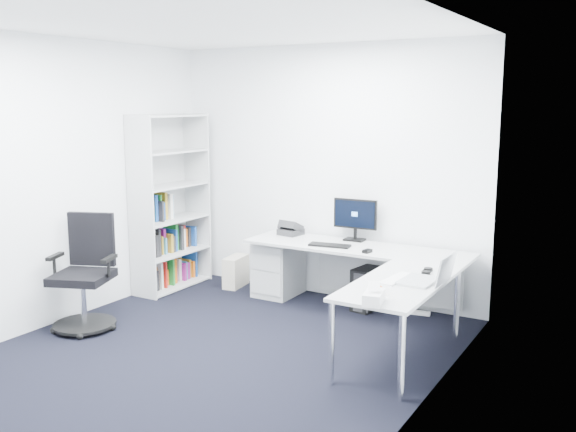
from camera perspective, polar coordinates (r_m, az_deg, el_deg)
The scene contains 21 objects.
ground at distance 5.51m, azimuth -7.04°, elevation -12.36°, with size 4.20×4.20×0.00m, color black.
ceiling at distance 5.13m, azimuth -7.72°, elevation 16.75°, with size 4.20×4.20×0.00m, color white.
wall_back at distance 6.92m, azimuth 3.33°, elevation 3.88°, with size 3.60×0.02×2.70m, color white.
wall_left at distance 6.40m, azimuth -20.24°, elevation 2.77°, with size 0.02×4.20×2.70m, color white.
wall_right at distance 4.31m, azimuth 11.98°, elevation -0.13°, with size 0.02×4.20×2.70m, color white.
l_desk at distance 6.26m, azimuth 4.81°, elevation -6.28°, with size 2.30×1.29×0.67m, color #B1B3B3, non-canonical shape.
drawer_pedestal at distance 7.07m, azimuth -0.85°, elevation -4.49°, with size 0.41×0.52×0.63m, color #B1B3B3.
bookshelf at distance 7.33m, azimuth -10.45°, elevation 1.20°, with size 0.38×0.98×1.97m, color #BDBFBF, non-canonical shape.
task_chair at distance 6.24m, azimuth -17.86°, elevation -4.91°, with size 0.60×0.60×1.07m, color black, non-canonical shape.
black_pc_tower at distance 6.68m, azimuth 7.27°, elevation -6.32°, with size 0.20×0.45×0.44m, color black.
beige_pc_tower at distance 7.43m, azimuth -4.66°, elevation -4.94°, with size 0.17×0.37×0.35m, color beige.
power_strip at distance 6.63m, azimuth 11.09°, elevation -8.37°, with size 0.33×0.06×0.04m, color white.
monitor at distance 6.69m, azimuth 5.96°, elevation -0.29°, with size 0.47×0.15×0.45m, color black, non-canonical shape.
black_keyboard at distance 6.44m, azimuth 3.72°, elevation -2.61°, with size 0.41×0.15×0.02m, color black.
mouse at distance 6.20m, azimuth 7.05°, elevation -3.12°, with size 0.06×0.10×0.03m, color black.
desk_phone at distance 6.97m, azimuth 0.25°, elevation -1.05°, with size 0.22×0.22×0.15m, color #29292C, non-canonical shape.
laptop at distance 5.24m, azimuth 11.53°, elevation -4.38°, with size 0.38×0.37×0.27m, color silver, non-canonical shape.
white_keyboard at distance 5.32m, azimuth 9.64°, elevation -5.51°, with size 0.12×0.42×0.01m, color white.
headphones at distance 5.57m, azimuth 12.26°, elevation -4.70°, with size 0.11×0.18×0.05m, color black, non-canonical shape.
orange_fruit at distance 4.89m, azimuth 8.07°, elevation -6.52°, with size 0.07×0.07×0.07m, color #CF5B12.
tissue_box at distance 4.68m, azimuth 7.63°, elevation -7.18°, with size 0.13×0.25×0.09m, color white.
Camera 1 is at (3.12, -4.03, 2.10)m, focal length 40.00 mm.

